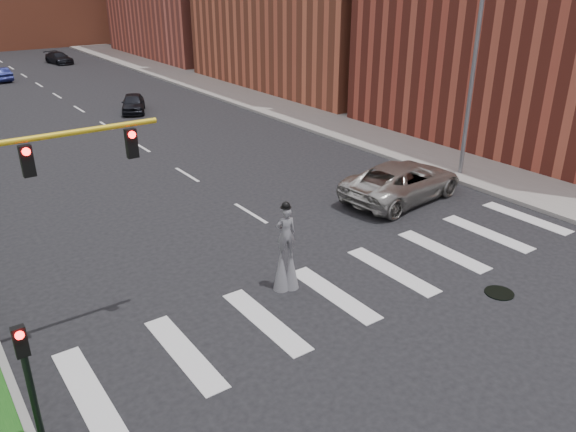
{
  "coord_description": "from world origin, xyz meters",
  "views": [
    {
      "loc": [
        -11.25,
        -10.55,
        9.29
      ],
      "look_at": [
        -1.14,
        3.67,
        1.7
      ],
      "focal_mm": 35.0,
      "sensor_mm": 36.0,
      "label": 1
    }
  ],
  "objects": [
    {
      "name": "ground_plane",
      "position": [
        0.0,
        0.0,
        0.0
      ],
      "size": [
        160.0,
        160.0,
        0.0
      ],
      "primitive_type": "plane",
      "color": "black",
      "rests_on": "ground"
    },
    {
      "name": "sidewalk_right",
      "position": [
        12.5,
        25.0,
        0.09
      ],
      "size": [
        5.0,
        90.0,
        0.18
      ],
      "primitive_type": "cube",
      "color": "gray",
      "rests_on": "ground"
    },
    {
      "name": "streetlight",
      "position": [
        10.9,
        6.0,
        4.9
      ],
      "size": [
        2.05,
        0.2,
        9.0
      ],
      "color": "slate",
      "rests_on": "ground"
    },
    {
      "name": "secondary_signal",
      "position": [
        -10.3,
        -0.5,
        1.95
      ],
      "size": [
        0.25,
        0.21,
        3.23
      ],
      "color": "black",
      "rests_on": "ground"
    },
    {
      "name": "car_far",
      "position": [
        5.03,
        56.08,
        0.62
      ],
      "size": [
        2.46,
        4.51,
        1.24
      ],
      "primitive_type": "imported",
      "rotation": [
        0.0,
        0.0,
        0.18
      ],
      "color": "black",
      "rests_on": "ground"
    },
    {
      "name": "traffic_signal",
      "position": [
        -9.78,
        3.0,
        4.15
      ],
      "size": [
        5.3,
        0.23,
        6.2
      ],
      "color": "black",
      "rests_on": "ground"
    },
    {
      "name": "stilt_performer",
      "position": [
        -2.29,
        2.17,
        1.17
      ],
      "size": [
        0.83,
        0.61,
        2.99
      ],
      "rotation": [
        0.0,
        0.0,
        2.84
      ],
      "color": "#301F13",
      "rests_on": "ground"
    },
    {
      "name": "manhole",
      "position": [
        3.0,
        -2.0,
        0.02
      ],
      "size": [
        0.9,
        0.9,
        0.04
      ],
      "primitive_type": "cylinder",
      "color": "black",
      "rests_on": "ground"
    },
    {
      "name": "car_near",
      "position": [
        2.97,
        28.7,
        0.66
      ],
      "size": [
        2.93,
        4.15,
        1.31
      ],
      "primitive_type": "imported",
      "rotation": [
        0.0,
        0.0,
        -0.4
      ],
      "color": "black",
      "rests_on": "ground"
    },
    {
      "name": "suv_crossing",
      "position": [
        6.36,
        5.51,
        0.84
      ],
      "size": [
        6.32,
        3.42,
        1.68
      ],
      "primitive_type": "imported",
      "rotation": [
        0.0,
        0.0,
        1.68
      ],
      "color": "#B7B4AC",
      "rests_on": "ground"
    }
  ]
}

